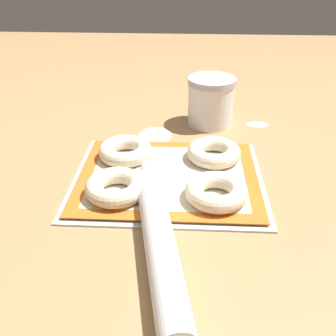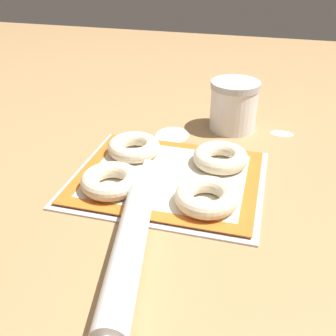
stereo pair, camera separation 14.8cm
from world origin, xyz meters
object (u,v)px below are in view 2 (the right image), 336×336
baking_tray (168,178)px  bagel_front_right (207,197)px  rolling_pin (131,238)px  bagel_back_left (134,147)px  flour_canister (234,106)px  bagel_front_left (111,181)px  bagel_back_right (220,157)px

baking_tray → bagel_front_right: bagel_front_right is taller
bagel_front_right → rolling_pin: bearing=-124.9°
bagel_front_right → bagel_back_left: size_ratio=1.00×
bagel_front_right → flour_canister: flour_canister is taller
bagel_front_left → rolling_pin: 0.18m
bagel_back_right → flour_canister: bearing=90.0°
bagel_front_right → flour_canister: 0.38m
baking_tray → bagel_back_right: size_ratio=3.32×
bagel_front_right → rolling_pin: rolling_pin is taller
bagel_back_left → baking_tray: bearing=-35.1°
bagel_back_left → flour_canister: (0.20, 0.22, 0.04)m
baking_tray → rolling_pin: bearing=-90.5°
bagel_front_left → bagel_back_right: (0.20, 0.15, 0.00)m
bagel_front_left → bagel_front_right: same height
bagel_front_left → bagel_back_right: same height
bagel_back_right → bagel_back_left: bearing=-179.0°
flour_canister → rolling_pin: 0.53m
bagel_back_right → flour_canister: 0.22m
baking_tray → bagel_front_left: (-0.10, -0.08, 0.02)m
bagel_front_left → rolling_pin: rolling_pin is taller
bagel_front_left → bagel_front_right: size_ratio=1.00×
bagel_front_left → flour_canister: 0.42m
bagel_front_right → bagel_back_left: same height
bagel_front_left → bagel_back_left: (-0.00, 0.15, 0.00)m
bagel_front_right → flour_canister: size_ratio=0.93×
bagel_back_left → rolling_pin: size_ratio=0.25×
flour_canister → bagel_front_left: bearing=-118.1°
bagel_front_right → bagel_back_right: same height
bagel_back_left → bagel_back_right: bearing=1.0°
bagel_front_right → baking_tray: bearing=139.6°
bagel_front_right → flour_canister: bearing=89.6°
bagel_back_left → rolling_pin: (0.10, -0.30, -0.00)m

